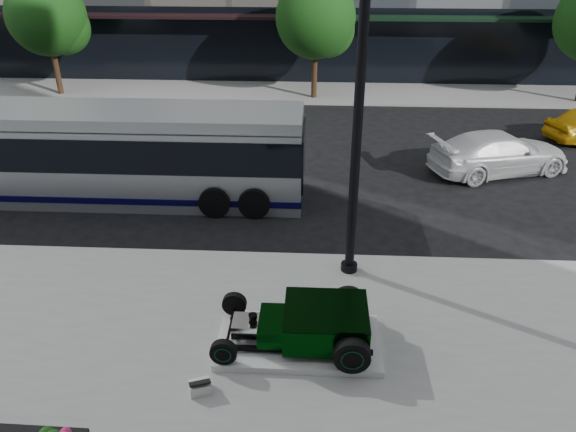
# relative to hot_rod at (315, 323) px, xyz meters

# --- Properties ---
(ground) EXTENTS (120.00, 120.00, 0.00)m
(ground) POSITION_rel_hot_rod_xyz_m (-1.24, 5.65, -0.70)
(ground) COLOR black
(ground) RESTS_ON ground
(sidewalk_far) EXTENTS (70.00, 4.00, 0.12)m
(sidewalk_far) POSITION_rel_hot_rod_xyz_m (-1.24, 19.65, -0.64)
(sidewalk_far) COLOR gray
(sidewalk_far) RESTS_ON ground
(street_trees) EXTENTS (29.80, 3.80, 5.70)m
(street_trees) POSITION_rel_hot_rod_xyz_m (-0.10, 18.73, 3.07)
(street_trees) COLOR black
(street_trees) RESTS_ON sidewalk_far
(display_plinth) EXTENTS (3.40, 1.80, 0.15)m
(display_plinth) POSITION_rel_hot_rod_xyz_m (-0.33, -0.00, -0.50)
(display_plinth) COLOR silver
(display_plinth) RESTS_ON sidewalk_near
(hot_rod) EXTENTS (3.22, 2.00, 0.81)m
(hot_rod) POSITION_rel_hot_rod_xyz_m (0.00, 0.00, 0.00)
(hot_rod) COLOR black
(hot_rod) RESTS_ON display_plinth
(info_plaque) EXTENTS (0.48, 0.42, 0.31)m
(info_plaque) POSITION_rel_hot_rod_xyz_m (-2.15, -1.42, -0.45)
(info_plaque) COLOR silver
(info_plaque) RESTS_ON sidewalk_near
(lamppost) EXTENTS (0.41, 0.41, 7.54)m
(lamppost) POSITION_rel_hot_rod_xyz_m (0.84, 2.92, 2.91)
(lamppost) COLOR black
(lamppost) RESTS_ON sidewalk_near
(transit_bus) EXTENTS (12.12, 2.88, 2.92)m
(transit_bus) POSITION_rel_hot_rod_xyz_m (-6.47, 7.16, 0.79)
(transit_bus) COLOR #ABB0B4
(transit_bus) RESTS_ON ground
(white_sedan) EXTENTS (5.43, 3.51, 1.46)m
(white_sedan) POSITION_rel_hot_rod_xyz_m (6.42, 9.78, 0.03)
(white_sedan) COLOR white
(white_sedan) RESTS_ON ground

